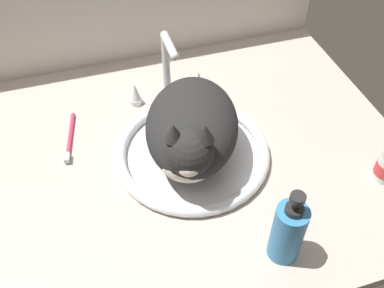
% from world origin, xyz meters
% --- Properties ---
extents(countertop, '(1.11, 0.84, 0.03)m').
position_xyz_m(countertop, '(0.00, 0.00, 0.01)').
color(countertop, '#ADA399').
rests_on(countertop, ground).
extents(backsplash_wall, '(1.11, 0.02, 0.33)m').
position_xyz_m(backsplash_wall, '(0.00, 0.43, 0.16)').
color(backsplash_wall, beige).
rests_on(backsplash_wall, ground).
extents(sink_basin, '(0.37, 0.37, 0.03)m').
position_xyz_m(sink_basin, '(0.04, -0.01, 0.04)').
color(sink_basin, white).
rests_on(sink_basin, countertop).
extents(faucet, '(0.21, 0.12, 0.20)m').
position_xyz_m(faucet, '(0.04, 0.21, 0.11)').
color(faucet, silver).
rests_on(faucet, countertop).
extents(cat, '(0.29, 0.37, 0.19)m').
position_xyz_m(cat, '(0.03, -0.03, 0.13)').
color(cat, black).
rests_on(cat, sink_basin).
extents(soap_pump_bottle, '(0.06, 0.06, 0.19)m').
position_xyz_m(soap_pump_bottle, '(0.13, -0.31, 0.10)').
color(soap_pump_bottle, teal).
rests_on(soap_pump_bottle, countertop).
extents(toothbrush, '(0.04, 0.17, 0.02)m').
position_xyz_m(toothbrush, '(-0.23, 0.13, 0.04)').
color(toothbrush, '#D83359').
rests_on(toothbrush, countertop).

